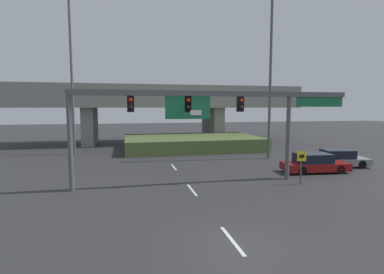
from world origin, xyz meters
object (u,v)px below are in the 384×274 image
Objects in this scene: highway_light_pole_far at (270,73)px; parked_sedan_mid_right at (339,159)px; parked_sedan_near_right at (314,163)px; highway_light_pole_near at (71,59)px; speed_limit_sign at (301,162)px; signal_gantry at (210,108)px.

parked_sedan_mid_right is at bearing -52.08° from highway_light_pole_far.
highway_light_pole_far is 9.46m from parked_sedan_near_right.
highway_light_pole_near reaches higher than parked_sedan_near_right.
highway_light_pole_near is at bearing 163.21° from parked_sedan_mid_right.
speed_limit_sign is at bearing -104.76° from highway_light_pole_far.
highway_light_pole_far is (7.80, 7.62, 3.11)m from signal_gantry.
highway_light_pole_near is 19.11m from highway_light_pole_far.
highway_light_pole_near is 3.78× the size of parked_sedan_near_right.
highway_light_pole_near is (-15.56, 15.42, 8.05)m from speed_limit_sign.
parked_sedan_near_right is at bearing 10.07° from signal_gantry.
speed_limit_sign is at bearing -14.97° from signal_gantry.
signal_gantry reaches higher than speed_limit_sign.
parked_sedan_near_right is (2.93, 2.93, -0.74)m from speed_limit_sign.
parked_sedan_mid_right is (3.71, -4.76, -7.18)m from highway_light_pole_far.
speed_limit_sign is 11.37m from highway_light_pole_far.
signal_gantry is 8.30× the size of speed_limit_sign.
speed_limit_sign is 0.14× the size of highway_light_pole_far.
highway_light_pole_far is 3.24× the size of parked_sedan_mid_right.
parked_sedan_mid_right is at bearing 28.28° from parked_sedan_near_right.
highway_light_pole_near is 23.99m from parked_sedan_near_right.
speed_limit_sign is 0.12× the size of highway_light_pole_near.
parked_sedan_near_right is at bearing -84.91° from highway_light_pole_far.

